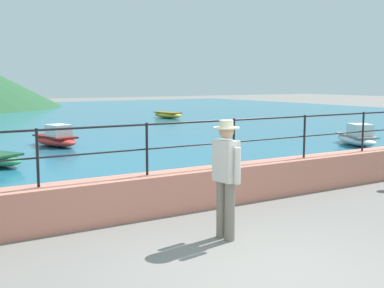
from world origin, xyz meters
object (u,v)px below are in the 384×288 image
(boat_3, at_px, (168,115))
(boat_5, at_px, (56,138))
(person_walking, at_px, (226,173))
(boat_4, at_px, (357,137))

(boat_3, distance_m, boat_5, 13.30)
(person_walking, relative_size, boat_3, 0.72)
(boat_4, height_order, boat_5, same)
(person_walking, bearing_deg, boat_3, 63.08)
(boat_4, bearing_deg, boat_3, 88.15)
(person_walking, height_order, boat_4, person_walking)
(boat_5, bearing_deg, boat_3, 44.04)
(boat_5, bearing_deg, person_walking, -94.09)
(boat_3, xyz_separation_m, boat_4, (-0.47, -14.56, 0.07))
(boat_3, bearing_deg, person_walking, -116.92)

